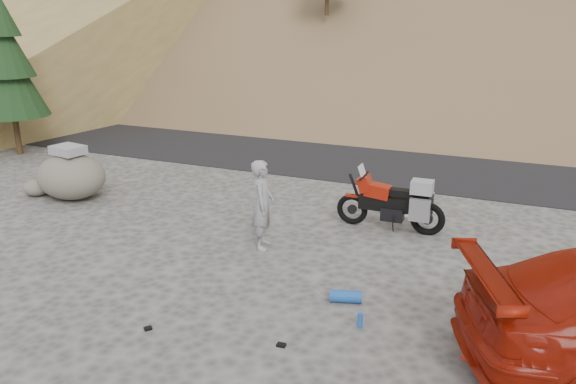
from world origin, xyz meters
TOP-DOWN VIEW (x-y plane):
  - ground at (0.00, 0.00)m, footprint 140.00×140.00m
  - road at (0.00, 9.00)m, footprint 120.00×7.00m
  - conifer_verge at (-11.00, 4.50)m, footprint 2.20×2.20m
  - motorcycle at (1.55, 2.72)m, footprint 2.29×0.68m
  - man at (-0.59, 0.83)m, footprint 0.58×0.73m
  - boulder at (-6.16, 1.71)m, footprint 2.13×1.98m
  - small_rock at (-7.16, 1.53)m, footprint 0.84×0.80m
  - gear_blue_mat at (1.55, -0.62)m, footprint 0.53×0.34m
  - gear_bottle at (1.96, -1.24)m, footprint 0.09×0.09m
  - gear_funnel at (3.48, -1.44)m, footprint 0.18×0.18m
  - gear_glove_a at (1.11, -2.14)m, footprint 0.13×0.09m
  - gear_glove_b at (-0.83, -2.51)m, footprint 0.14×0.14m

SIDE VIEW (x-z plane):
  - ground at x=0.00m, z-range 0.00..0.00m
  - road at x=0.00m, z-range -0.03..0.03m
  - man at x=-0.59m, z-range -0.87..0.87m
  - gear_glove_a at x=1.11m, z-range 0.00..0.04m
  - gear_glove_b at x=-0.83m, z-range 0.00..0.04m
  - gear_funnel at x=3.48m, z-range 0.00..0.18m
  - gear_blue_mat at x=1.55m, z-range 0.00..0.20m
  - gear_bottle at x=1.96m, z-range 0.00..0.22m
  - small_rock at x=-7.16m, z-range 0.00..0.41m
  - boulder at x=-6.16m, z-range -0.08..1.21m
  - motorcycle at x=1.55m, z-range -0.10..1.26m
  - conifer_verge at x=-11.00m, z-range 0.37..5.41m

